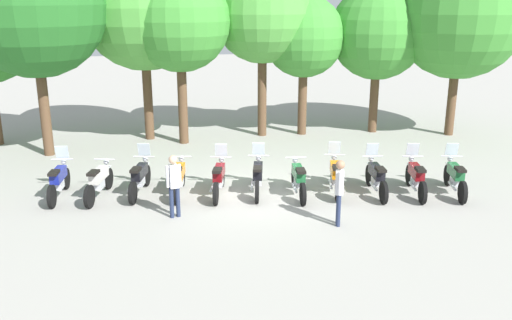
% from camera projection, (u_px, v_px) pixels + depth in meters
% --- Properties ---
extents(ground_plane, '(80.00, 80.00, 0.00)m').
position_uv_depth(ground_plane, '(258.00, 195.00, 15.96)').
color(ground_plane, '#9E9B93').
extents(motorcycle_0, '(0.62, 2.19, 1.37)m').
position_uv_depth(motorcycle_0, '(59.00, 180.00, 15.61)').
color(motorcycle_0, black).
rests_on(motorcycle_0, ground_plane).
extents(motorcycle_1, '(0.76, 2.16, 0.99)m').
position_uv_depth(motorcycle_1, '(99.00, 181.00, 15.60)').
color(motorcycle_1, black).
rests_on(motorcycle_1, ground_plane).
extents(motorcycle_2, '(0.74, 2.17, 1.37)m').
position_uv_depth(motorcycle_2, '(140.00, 177.00, 15.88)').
color(motorcycle_2, black).
rests_on(motorcycle_2, ground_plane).
extents(motorcycle_3, '(0.65, 2.19, 0.99)m').
position_uv_depth(motorcycle_3, '(179.00, 178.00, 15.87)').
color(motorcycle_3, black).
rests_on(motorcycle_3, ground_plane).
extents(motorcycle_4, '(0.74, 2.17, 1.37)m').
position_uv_depth(motorcycle_4, '(219.00, 177.00, 15.83)').
color(motorcycle_4, black).
rests_on(motorcycle_4, ground_plane).
extents(motorcycle_5, '(0.72, 2.17, 1.37)m').
position_uv_depth(motorcycle_5, '(258.00, 176.00, 15.97)').
color(motorcycle_5, black).
rests_on(motorcycle_5, ground_plane).
extents(motorcycle_6, '(0.62, 2.19, 0.99)m').
position_uv_depth(motorcycle_6, '(298.00, 179.00, 15.78)').
color(motorcycle_6, black).
rests_on(motorcycle_6, ground_plane).
extents(motorcycle_7, '(0.74, 2.17, 1.37)m').
position_uv_depth(motorcycle_7, '(335.00, 175.00, 16.07)').
color(motorcycle_7, black).
rests_on(motorcycle_7, ground_plane).
extents(motorcycle_8, '(0.62, 2.19, 1.37)m').
position_uv_depth(motorcycle_8, '(376.00, 177.00, 15.91)').
color(motorcycle_8, black).
rests_on(motorcycle_8, ground_plane).
extents(motorcycle_9, '(0.72, 2.17, 1.37)m').
position_uv_depth(motorcycle_9, '(416.00, 177.00, 15.90)').
color(motorcycle_9, black).
rests_on(motorcycle_9, ground_plane).
extents(motorcycle_10, '(0.76, 2.16, 1.37)m').
position_uv_depth(motorcycle_10, '(455.00, 177.00, 15.91)').
color(motorcycle_10, black).
rests_on(motorcycle_10, ground_plane).
extents(person_0, '(0.41, 0.27, 1.67)m').
position_uv_depth(person_0, '(174.00, 182.00, 14.06)').
color(person_0, '#232D4C').
rests_on(person_0, ground_plane).
extents(person_1, '(0.27, 0.41, 1.70)m').
position_uv_depth(person_1, '(339.00, 188.00, 13.57)').
color(person_1, '#232D4C').
rests_on(person_1, ground_plane).
extents(tree_1, '(4.92, 4.92, 7.71)m').
position_uv_depth(tree_1, '(33.00, 5.00, 18.46)').
color(tree_1, brown).
rests_on(tree_1, ground_plane).
extents(tree_2, '(4.76, 4.76, 7.50)m').
position_uv_depth(tree_2, '(143.00, 8.00, 20.76)').
color(tree_2, brown).
rests_on(tree_2, ground_plane).
extents(tree_3, '(3.79, 3.79, 6.56)m').
position_uv_depth(tree_3, '(180.00, 21.00, 20.26)').
color(tree_3, brown).
rests_on(tree_3, ground_plane).
extents(tree_4, '(3.88, 3.88, 6.82)m').
position_uv_depth(tree_4, '(262.00, 14.00, 21.40)').
color(tree_4, brown).
rests_on(tree_4, ground_plane).
extents(tree_5, '(3.24, 3.24, 5.60)m').
position_uv_depth(tree_5, '(304.00, 37.00, 21.86)').
color(tree_5, brown).
rests_on(tree_5, ground_plane).
extents(tree_6, '(3.88, 3.88, 6.09)m').
position_uv_depth(tree_6, '(378.00, 32.00, 22.21)').
color(tree_6, brown).
rests_on(tree_6, ground_plane).
extents(tree_7, '(5.13, 5.13, 7.45)m').
position_uv_depth(tree_7, '(461.00, 13.00, 21.47)').
color(tree_7, brown).
rests_on(tree_7, ground_plane).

